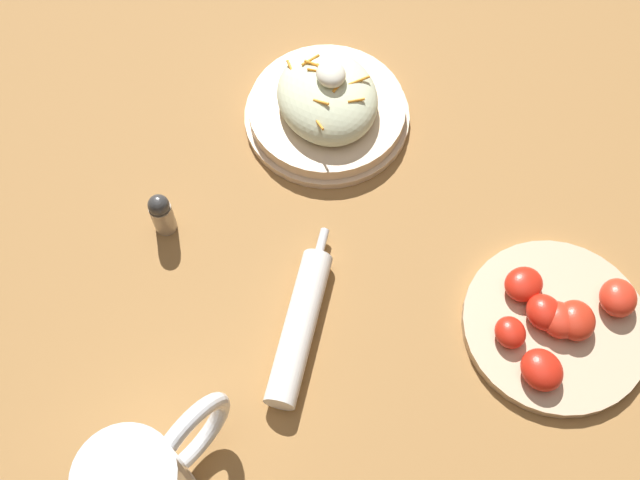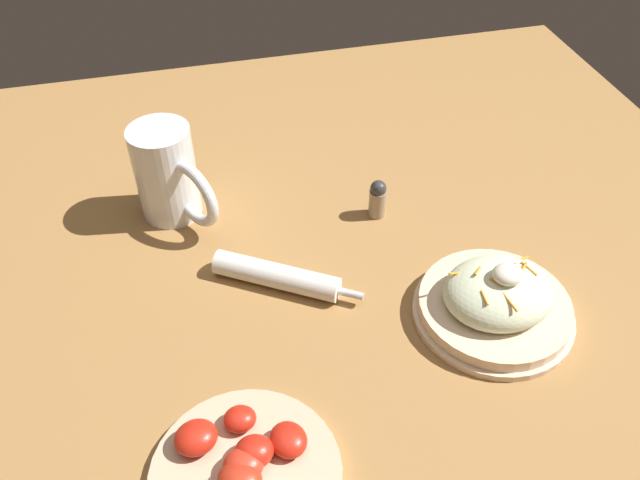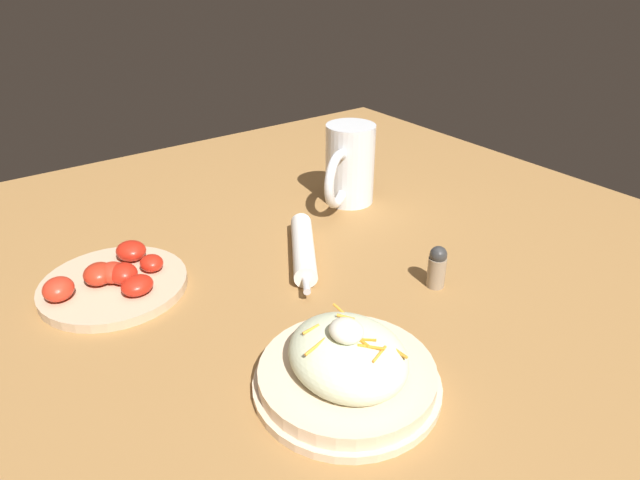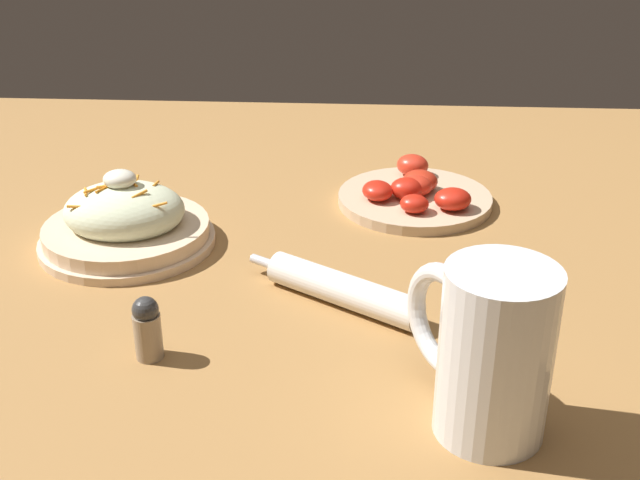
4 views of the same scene
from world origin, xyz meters
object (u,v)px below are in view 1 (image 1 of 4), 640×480
tomato_plate (556,323)px  napkin_roll (300,326)px  salad_plate (327,105)px  salt_shaker (162,213)px

tomato_plate → napkin_roll: bearing=-108.3°
salad_plate → tomato_plate: bearing=22.3°
salad_plate → napkin_roll: (0.27, -0.13, -0.01)m
tomato_plate → salt_shaker: bearing=-125.2°
salad_plate → napkin_roll: size_ratio=1.10×
napkin_roll → tomato_plate: 0.29m
napkin_roll → salt_shaker: size_ratio=2.99×
salad_plate → napkin_roll: salad_plate is taller
tomato_plate → salt_shaker: salt_shaker is taller
salad_plate → tomato_plate: size_ratio=1.02×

